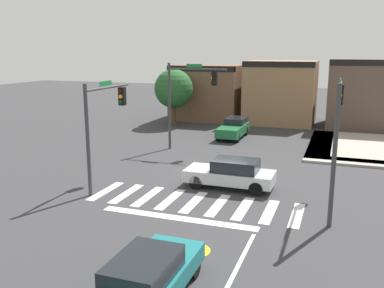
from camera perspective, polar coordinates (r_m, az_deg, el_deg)
ground_plane at (r=23.53m, az=3.91°, el=-4.26°), size 120.00×120.00×0.00m
crosswalk_near at (r=19.45m, az=0.24°, el=-7.86°), size 9.70×2.89×0.01m
bike_detector_marking at (r=15.08m, az=0.24°, el=-14.19°), size 1.16×1.16×0.01m
curb_corner_northeast at (r=31.92m, az=23.59°, el=-0.67°), size 10.00×10.60×0.15m
storefront_row at (r=41.23m, az=12.44°, el=6.85°), size 21.31×6.27×6.07m
traffic_signal_southeast at (r=18.85m, az=19.12°, el=3.27°), size 0.32×5.60×5.63m
traffic_signal_southwest at (r=21.29m, az=-11.80°, el=3.93°), size 0.32×4.10×5.33m
traffic_signal_northwest at (r=28.68m, az=-0.49°, el=7.17°), size 4.14×0.32×5.98m
car_teal at (r=12.09m, az=-5.98°, el=-17.54°), size 1.73×4.53×1.46m
car_silver at (r=21.29m, az=5.33°, el=-3.97°), size 4.45×1.80×1.49m
car_green at (r=33.64m, az=5.64°, el=2.17°), size 1.73×4.32×1.48m
roadside_tree at (r=38.70m, az=-2.50°, el=7.48°), size 3.54×3.54×5.17m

